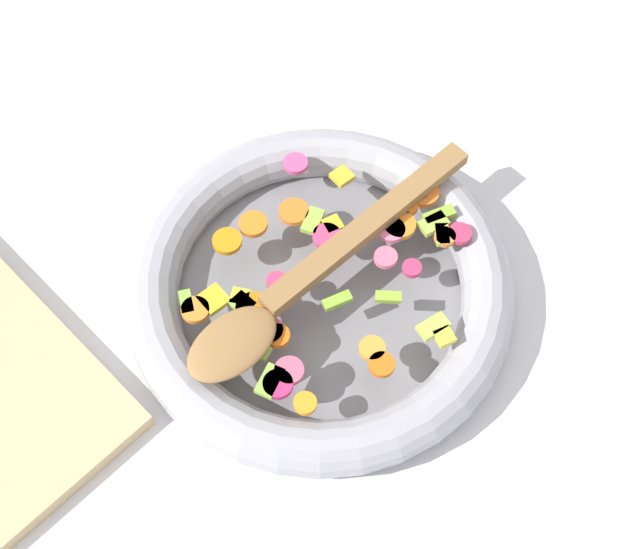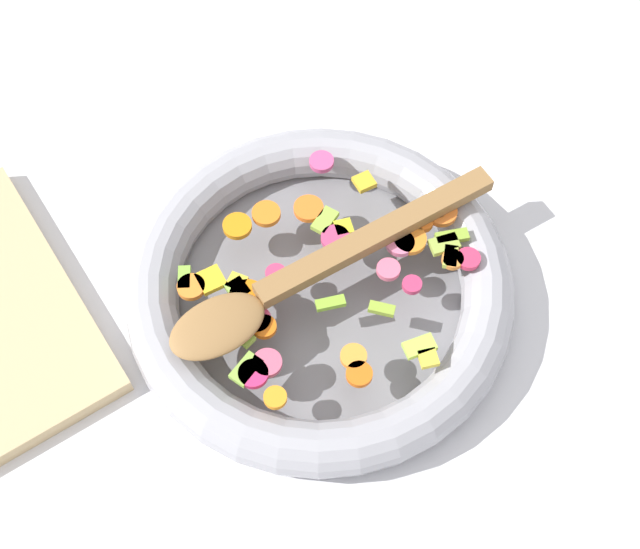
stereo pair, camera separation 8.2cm
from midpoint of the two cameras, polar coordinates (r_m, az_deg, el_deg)
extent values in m
plane|color=silver|center=(0.86, -2.71, -1.87)|extent=(4.00, 4.00, 0.00)
cylinder|color=slate|center=(0.86, -2.72, -1.68)|extent=(0.32, 0.32, 0.01)
torus|color=#9E9EA5|center=(0.84, -2.78, -1.08)|extent=(0.37, 0.37, 0.05)
cylinder|color=orange|center=(0.78, 0.95, -6.07)|extent=(0.03, 0.03, 0.01)
cylinder|color=orange|center=(0.86, 3.95, 4.99)|extent=(0.04, 0.04, 0.01)
cylinder|color=orange|center=(0.84, 2.36, 2.95)|extent=(0.04, 0.04, 0.01)
cylinder|color=orange|center=(0.85, -7.06, 2.98)|extent=(0.04, 0.04, 0.01)
cylinder|color=orange|center=(0.85, -4.44, 3.79)|extent=(0.03, 0.03, 0.01)
cylinder|color=orange|center=(0.76, -4.05, -8.52)|extent=(0.03, 0.03, 0.01)
cylinder|color=orange|center=(0.86, 2.93, 4.17)|extent=(0.03, 0.03, 0.01)
cylinder|color=orange|center=(0.84, -8.73, 1.88)|extent=(0.03, 0.03, 0.01)
cylinder|color=orange|center=(0.81, -10.85, -2.51)|extent=(0.03, 0.03, 0.01)
cylinder|color=orange|center=(0.78, 0.37, -5.04)|extent=(0.03, 0.03, 0.01)
cylinder|color=orange|center=(0.79, -5.69, -4.21)|extent=(0.03, 0.03, 0.01)
cylinder|color=orange|center=(0.84, 5.26, 2.17)|extent=(0.03, 0.03, 0.01)
cylinder|color=orange|center=(0.80, -7.18, -2.48)|extent=(0.04, 0.04, 0.01)
cube|color=#B9CF4B|center=(0.84, 5.09, 2.31)|extent=(0.03, 0.02, 0.01)
cube|color=#98D34D|center=(0.81, -7.87, -2.14)|extent=(0.02, 0.02, 0.01)
cube|color=#B4D94A|center=(0.79, 4.34, -3.62)|extent=(0.02, 0.03, 0.01)
cube|color=#8BBC44|center=(0.77, -6.26, -7.08)|extent=(0.03, 0.03, 0.01)
cube|color=#89C034|center=(0.80, -1.79, -1.94)|extent=(0.02, 0.03, 0.01)
cube|color=#9ECC46|center=(0.79, -7.23, -4.87)|extent=(0.03, 0.02, 0.01)
cube|color=#8AAF36|center=(0.85, 4.93, 3.58)|extent=(0.02, 0.03, 0.01)
cube|color=#99CD40|center=(0.86, 3.15, 5.03)|extent=(0.03, 0.02, 0.01)
cube|color=#98B345|center=(0.85, 4.55, 3.02)|extent=(0.02, 0.03, 0.01)
cube|color=#8EB034|center=(0.80, 1.51, -1.72)|extent=(0.02, 0.02, 0.01)
cube|color=#82BC3D|center=(0.82, -11.40, -2.02)|extent=(0.03, 0.02, 0.01)
cube|color=#97BF42|center=(0.85, -3.24, 3.21)|extent=(0.03, 0.03, 0.01)
cylinder|color=#D24C87|center=(0.89, -4.23, 6.87)|extent=(0.03, 0.03, 0.01)
cylinder|color=#D43C63|center=(0.79, -6.26, -3.87)|extent=(0.03, 0.03, 0.01)
cylinder|color=pink|center=(0.84, 1.80, 2.62)|extent=(0.04, 0.04, 0.01)
cylinder|color=#D85674|center=(0.78, -5.02, -6.45)|extent=(0.03, 0.03, 0.01)
cylinder|color=#C93460|center=(0.82, 3.08, 0.15)|extent=(0.02, 0.02, 0.01)
cylinder|color=#C93866|center=(0.82, -5.64, -0.72)|extent=(0.02, 0.02, 0.01)
cylinder|color=#DC2B67|center=(0.77, -5.76, -7.28)|extent=(0.03, 0.03, 0.01)
cylinder|color=#C93E6E|center=(0.84, -2.35, 2.21)|extent=(0.04, 0.04, 0.01)
cylinder|color=#E76483|center=(0.82, 1.41, 0.84)|extent=(0.03, 0.03, 0.01)
cylinder|color=#DA325A|center=(0.84, 6.21, 2.37)|extent=(0.03, 0.03, 0.01)
cube|color=yellow|center=(0.81, -8.02, -1.71)|extent=(0.02, 0.02, 0.01)
cube|color=yellow|center=(0.81, -9.70, -1.84)|extent=(0.03, 0.03, 0.01)
cube|color=gold|center=(0.87, -1.27, 6.07)|extent=(0.02, 0.02, 0.01)
cube|color=yellow|center=(0.79, 5.04, -4.26)|extent=(0.02, 0.02, 0.01)
cube|color=yellow|center=(0.84, -1.95, 2.97)|extent=(0.02, 0.02, 0.01)
cube|color=olive|center=(0.83, 0.38, 2.77)|extent=(0.03, 0.25, 0.01)
ellipsoid|color=olive|center=(0.78, -8.84, -4.49)|extent=(0.06, 0.09, 0.01)
camera|label=1|loc=(0.04, -92.87, -5.09)|focal=50.00mm
camera|label=2|loc=(0.04, 87.13, 5.09)|focal=50.00mm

